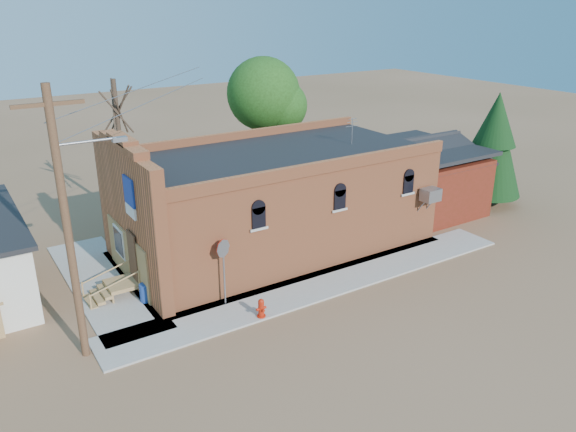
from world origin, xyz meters
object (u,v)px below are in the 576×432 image
utility_pole (68,223)px  trash_barrel (146,293)px  stop_sign (223,255)px  fire_hydrant (261,308)px  brick_bar (270,201)px

utility_pole → trash_barrel: bearing=38.7°
stop_sign → trash_barrel: (-2.54, 1.85, -1.73)m
trash_barrel → utility_pole: bearing=-141.3°
fire_hydrant → trash_barrel: 4.75m
brick_bar → fire_hydrant: size_ratio=21.97×
stop_sign → utility_pole: bearing=-178.6°
fire_hydrant → trash_barrel: (-3.23, 3.48, -0.01)m
brick_bar → utility_pole: bearing=-156.3°
brick_bar → utility_pole: (-9.79, -4.29, 2.43)m
brick_bar → stop_sign: brick_bar is taller
utility_pole → trash_barrel: utility_pole is taller
utility_pole → stop_sign: utility_pole is taller
utility_pole → trash_barrel: size_ratio=12.45×
fire_hydrant → stop_sign: 2.47m
utility_pole → fire_hydrant: (6.07, -1.20, -4.32)m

